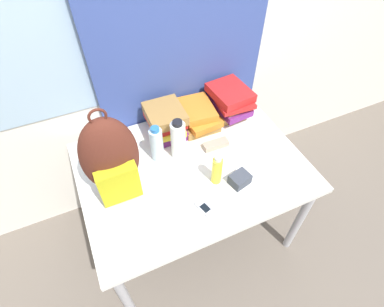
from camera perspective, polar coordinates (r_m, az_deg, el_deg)
name	(u,v)px	position (r m, az deg, el deg)	size (l,w,h in m)	color
ground_plane	(220,285)	(2.13, 5.40, -23.60)	(12.00, 12.00, 0.00)	#665B51
wall_back	(150,32)	(1.73, -7.95, 21.90)	(6.00, 0.06, 2.50)	silver
curtain_blue	(182,31)	(1.73, -2.00, 22.28)	(1.04, 0.04, 2.50)	#384C93
desk	(192,174)	(1.73, 0.00, -3.90)	(1.22, 0.90, 0.72)	silver
backpack	(111,159)	(1.45, -15.18, -1.04)	(0.27, 0.22, 0.52)	#512319
book_stack_left	(166,121)	(1.78, -5.01, 6.22)	(0.21, 0.28, 0.19)	#6B2370
book_stack_center	(198,116)	(1.86, 1.09, 7.17)	(0.23, 0.29, 0.13)	olive
book_stack_right	(230,101)	(1.91, 7.21, 9.92)	(0.24, 0.29, 0.20)	olive
water_bottle	(157,144)	(1.63, -6.72, 1.73)	(0.07, 0.07, 0.24)	silver
sports_bottle	(178,140)	(1.63, -2.64, 2.58)	(0.08, 0.08, 0.26)	white
sunscreen_bottle	(217,170)	(1.54, 4.77, -3.18)	(0.05, 0.05, 0.19)	yellow
cell_phone	(205,209)	(1.50, 2.50, -10.48)	(0.08, 0.12, 0.02)	#B7BCC6
sunglasses_case	(216,145)	(1.75, 4.55, 1.72)	(0.15, 0.06, 0.04)	gray
camera_pouch	(240,179)	(1.59, 9.08, -4.87)	(0.12, 0.10, 0.06)	#383D47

